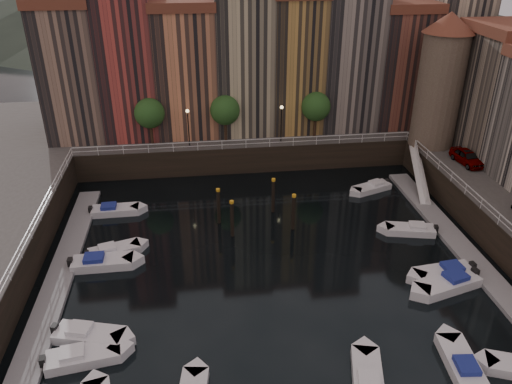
{
  "coord_description": "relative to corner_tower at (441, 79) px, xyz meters",
  "views": [
    {
      "loc": [
        -5.26,
        -33.4,
        23.43
      ],
      "look_at": [
        -0.46,
        4.0,
        3.88
      ],
      "focal_mm": 35.0,
      "sensor_mm": 36.0,
      "label": 1
    }
  ],
  "objects": [
    {
      "name": "ground",
      "position": [
        -20.0,
        -14.5,
        -10.19
      ],
      "size": [
        200.0,
        200.0,
        0.0
      ],
      "primitive_type": "plane",
      "color": "black",
      "rests_on": "ground"
    },
    {
      "name": "quay_far",
      "position": [
        -20.0,
        11.5,
        -8.69
      ],
      "size": [
        80.0,
        20.0,
        3.0
      ],
      "primitive_type": "cube",
      "color": "black",
      "rests_on": "ground"
    },
    {
      "name": "dock_left",
      "position": [
        -36.2,
        -15.5,
        -10.02
      ],
      "size": [
        2.0,
        28.0,
        0.35
      ],
      "primitive_type": "cube",
      "color": "gray",
      "rests_on": "ground"
    },
    {
      "name": "dock_right",
      "position": [
        -3.8,
        -15.5,
        -10.02
      ],
      "size": [
        2.0,
        28.0,
        0.35
      ],
      "primitive_type": "cube",
      "color": "gray",
      "rests_on": "ground"
    },
    {
      "name": "far_terrace",
      "position": [
        -16.69,
        9.0,
        0.76
      ],
      "size": [
        48.7,
        10.3,
        17.5
      ],
      "color": "#866855",
      "rests_on": "quay_far"
    },
    {
      "name": "corner_tower",
      "position": [
        0.0,
        0.0,
        0.0
      ],
      "size": [
        5.2,
        5.2,
        13.8
      ],
      "color": "#6B5B4C",
      "rests_on": "quay_right"
    },
    {
      "name": "promenade_trees",
      "position": [
        -21.33,
        3.7,
        -3.61
      ],
      "size": [
        21.2,
        3.2,
        5.2
      ],
      "color": "black",
      "rests_on": "quay_far"
    },
    {
      "name": "street_lamps",
      "position": [
        -21.0,
        2.7,
        -4.3
      ],
      "size": [
        10.36,
        0.36,
        4.18
      ],
      "color": "black",
      "rests_on": "quay_far"
    },
    {
      "name": "railings",
      "position": [
        -20.0,
        -9.62,
        -6.41
      ],
      "size": [
        36.08,
        34.04,
        0.52
      ],
      "color": "white",
      "rests_on": "ground"
    },
    {
      "name": "gangway",
      "position": [
        -2.9,
        -4.5,
        -8.28
      ],
      "size": [
        2.78,
        8.32,
        3.73
      ],
      "color": "white",
      "rests_on": "ground"
    },
    {
      "name": "mooring_pilings",
      "position": [
        -20.45,
        -9.39,
        -8.54
      ],
      "size": [
        6.81,
        4.11,
        3.78
      ],
      "color": "black",
      "rests_on": "ground"
    },
    {
      "name": "boat_left_0",
      "position": [
        -33.03,
        -24.23,
        -9.83
      ],
      "size": [
        4.83,
        2.34,
        1.08
      ],
      "rotation": [
        0.0,
        0.0,
        0.15
      ],
      "color": "silver",
      "rests_on": "ground"
    },
    {
      "name": "boat_left_1",
      "position": [
        -32.96,
        -22.35,
        -9.82
      ],
      "size": [
        4.91,
        2.9,
        1.1
      ],
      "rotation": [
        0.0,
        0.0,
        -0.27
      ],
      "color": "silver",
      "rests_on": "ground"
    },
    {
      "name": "boat_left_2",
      "position": [
        -33.27,
        -14.24,
        -9.81
      ],
      "size": [
        5.0,
        1.86,
        1.15
      ],
      "rotation": [
        0.0,
        0.0,
        0.01
      ],
      "color": "silver",
      "rests_on": "ground"
    },
    {
      "name": "boat_left_3",
      "position": [
        -32.55,
        -12.59,
        -9.86
      ],
      "size": [
        4.46,
        2.74,
        1.0
      ],
      "rotation": [
        0.0,
        0.0,
        0.3
      ],
      "color": "silver",
      "rests_on": "ground"
    },
    {
      "name": "boat_left_4",
      "position": [
        -33.29,
        -5.72,
        -9.84
      ],
      "size": [
        4.59,
        1.74,
        1.05
      ],
      "rotation": [
        0.0,
        0.0,
        0.02
      ],
      "color": "silver",
      "rests_on": "ground"
    },
    {
      "name": "boat_right_1",
      "position": [
        -7.29,
        -20.28,
        -9.79
      ],
      "size": [
        5.39,
        3.17,
        1.21
      ],
      "rotation": [
        0.0,
        0.0,
        3.42
      ],
      "color": "silver",
      "rests_on": "ground"
    },
    {
      "name": "boat_right_2",
      "position": [
        -6.91,
        -18.98,
        -9.82
      ],
      "size": [
        4.98,
        2.25,
        1.12
      ],
      "rotation": [
        0.0,
        0.0,
        3.25
      ],
      "color": "silver",
      "rests_on": "ground"
    },
    {
      "name": "boat_right_3",
      "position": [
        -6.96,
        -12.59,
        -9.85
      ],
      "size": [
        4.55,
        2.49,
        1.02
      ],
      "rotation": [
        0.0,
        0.0,
        2.92
      ],
      "color": "silver",
      "rests_on": "ground"
    },
    {
      "name": "boat_right_4",
      "position": [
        -7.6,
        -4.2,
        -9.86
      ],
      "size": [
        4.36,
        2.84,
        0.98
      ],
      "rotation": [
        0.0,
        0.0,
        3.49
      ],
      "color": "silver",
      "rests_on": "ground"
    },
    {
      "name": "boat_near_2",
      "position": [
        -16.15,
        -28.11,
        -9.83
      ],
      "size": [
        2.76,
        4.85,
        1.09
      ],
      "rotation": [
        0.0,
        0.0,
        1.32
      ],
      "color": "silver",
      "rests_on": "ground"
    },
    {
      "name": "boat_near_3",
      "position": [
        -10.16,
        -27.82,
        -9.82
      ],
      "size": [
        2.2,
        4.89,
        1.1
      ],
      "rotation": [
        0.0,
        0.0,
        1.47
      ],
      "color": "silver",
      "rests_on": "ground"
    },
    {
      "name": "car_a",
      "position": [
        1.26,
        -5.56,
        -6.48
      ],
      "size": [
        2.14,
        4.35,
        1.43
      ],
      "primitive_type": "imported",
      "rotation": [
        0.0,
        0.0,
        0.11
      ],
      "color": "gray",
      "rests_on": "quay_right"
    }
  ]
}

